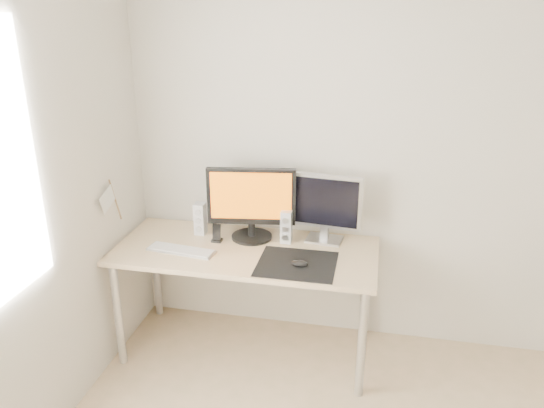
{
  "coord_description": "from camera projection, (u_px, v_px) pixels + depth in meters",
  "views": [
    {
      "loc": [
        -0.18,
        -1.46,
        2.14
      ],
      "look_at": [
        -0.78,
        1.45,
        1.01
      ],
      "focal_mm": 35.0,
      "sensor_mm": 36.0,
      "label": 1
    }
  ],
  "objects": [
    {
      "name": "speaker_left",
      "position": [
        200.0,
        219.0,
        3.42
      ],
      "size": [
        0.07,
        0.08,
        0.21
      ],
      "color": "white",
      "rests_on": "desk"
    },
    {
      "name": "main_monitor",
      "position": [
        251.0,
        201.0,
        3.29
      ],
      "size": [
        0.55,
        0.29,
        0.47
      ],
      "color": "black",
      "rests_on": "desk"
    },
    {
      "name": "phone_dock",
      "position": [
        217.0,
        236.0,
        3.33
      ],
      "size": [
        0.07,
        0.06,
        0.12
      ],
      "color": "black",
      "rests_on": "desk"
    },
    {
      "name": "speaker_right",
      "position": [
        286.0,
        227.0,
        3.3
      ],
      "size": [
        0.07,
        0.08,
        0.21
      ],
      "color": "silver",
      "rests_on": "desk"
    },
    {
      "name": "wall_back",
      "position": [
        408.0,
        159.0,
        3.22
      ],
      "size": [
        3.5,
        0.0,
        3.5
      ],
      "primitive_type": "plane",
      "rotation": [
        1.57,
        0.0,
        0.0
      ],
      "color": "silver",
      "rests_on": "ground"
    },
    {
      "name": "mousepad",
      "position": [
        297.0,
        264.0,
        3.05
      ],
      "size": [
        0.45,
        0.4,
        0.0
      ],
      "primitive_type": "cube",
      "color": "black",
      "rests_on": "desk"
    },
    {
      "name": "pennant",
      "position": [
        110.0,
        199.0,
        3.14
      ],
      "size": [
        0.01,
        0.23,
        0.29
      ],
      "color": "#A57F54",
      "rests_on": "wall_left"
    },
    {
      "name": "mouse",
      "position": [
        299.0,
        264.0,
        3.01
      ],
      "size": [
        0.1,
        0.06,
        0.04
      ],
      "primitive_type": "ellipsoid",
      "color": "black",
      "rests_on": "mousepad"
    },
    {
      "name": "desk",
      "position": [
        246.0,
        260.0,
        3.27
      ],
      "size": [
        1.6,
        0.7,
        0.73
      ],
      "color": "#D1B587",
      "rests_on": "ground"
    },
    {
      "name": "second_monitor",
      "position": [
        325.0,
        205.0,
        3.27
      ],
      "size": [
        0.45,
        0.18,
        0.43
      ],
      "color": "silver",
      "rests_on": "desk"
    },
    {
      "name": "keyboard",
      "position": [
        181.0,
        250.0,
        3.21
      ],
      "size": [
        0.43,
        0.17,
        0.02
      ],
      "color": "#ABABAD",
      "rests_on": "desk"
    }
  ]
}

